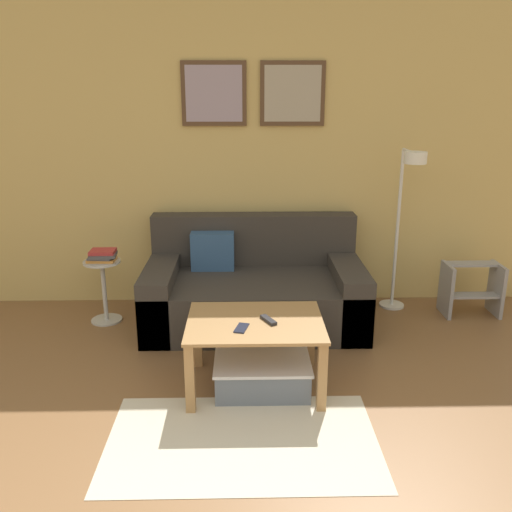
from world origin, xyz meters
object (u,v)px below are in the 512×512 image
(couch, at_px, (254,289))
(cell_phone, at_px, (242,328))
(floor_lamp, at_px, (406,205))
(side_table, at_px, (104,286))
(step_stool, at_px, (471,287))
(coffee_table, at_px, (255,333))
(book_stack, at_px, (102,256))
(remote_control, at_px, (268,320))
(storage_bin, at_px, (262,374))

(couch, xyz_separation_m, cell_phone, (-0.10, -1.18, 0.19))
(floor_lamp, bearing_deg, cell_phone, -136.42)
(side_table, height_order, step_stool, side_table)
(coffee_table, bearing_deg, couch, 89.39)
(floor_lamp, bearing_deg, side_table, -178.08)
(floor_lamp, distance_m, step_stool, 0.95)
(coffee_table, bearing_deg, side_table, 138.74)
(couch, height_order, cell_phone, couch)
(floor_lamp, height_order, side_table, floor_lamp)
(cell_phone, bearing_deg, coffee_table, 67.98)
(floor_lamp, xyz_separation_m, book_stack, (-2.46, -0.09, -0.39))
(couch, bearing_deg, side_table, 179.49)
(coffee_table, xyz_separation_m, step_stool, (1.87, 1.16, -0.13))
(remote_control, height_order, step_stool, remote_control)
(floor_lamp, relative_size, remote_control, 9.34)
(couch, bearing_deg, floor_lamp, 4.34)
(storage_bin, bearing_deg, step_stool, 33.29)
(side_table, height_order, cell_phone, side_table)
(storage_bin, height_order, cell_phone, cell_phone)
(remote_control, bearing_deg, coffee_table, 146.21)
(storage_bin, distance_m, floor_lamp, 1.90)
(remote_control, distance_m, cell_phone, 0.20)
(side_table, bearing_deg, coffee_table, -41.26)
(floor_lamp, height_order, book_stack, floor_lamp)
(side_table, xyz_separation_m, book_stack, (0.01, -0.00, 0.26))
(couch, height_order, side_table, couch)
(floor_lamp, distance_m, remote_control, 1.72)
(couch, relative_size, coffee_table, 2.03)
(floor_lamp, xyz_separation_m, side_table, (-2.47, -0.08, -0.65))
(cell_phone, distance_m, step_stool, 2.34)
(book_stack, xyz_separation_m, remote_control, (1.30, -1.08, -0.10))
(storage_bin, bearing_deg, remote_control, 40.86)
(side_table, bearing_deg, couch, -0.51)
(remote_control, distance_m, step_stool, 2.14)
(side_table, bearing_deg, floor_lamp, 1.92)
(storage_bin, relative_size, floor_lamp, 0.44)
(storage_bin, distance_m, cell_phone, 0.39)
(floor_lamp, distance_m, side_table, 2.56)
(book_stack, relative_size, remote_control, 1.58)
(remote_control, bearing_deg, book_stack, 112.92)
(storage_bin, xyz_separation_m, floor_lamp, (1.21, 1.20, 0.85))
(remote_control, bearing_deg, storage_bin, -166.44)
(step_stool, bearing_deg, storage_bin, -146.71)
(storage_bin, distance_m, step_stool, 2.19)
(couch, relative_size, storage_bin, 2.86)
(couch, distance_m, step_stool, 1.86)
(floor_lamp, bearing_deg, book_stack, -178.01)
(couch, relative_size, floor_lamp, 1.25)
(couch, height_order, coffee_table, couch)
(couch, bearing_deg, remote_control, -86.15)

